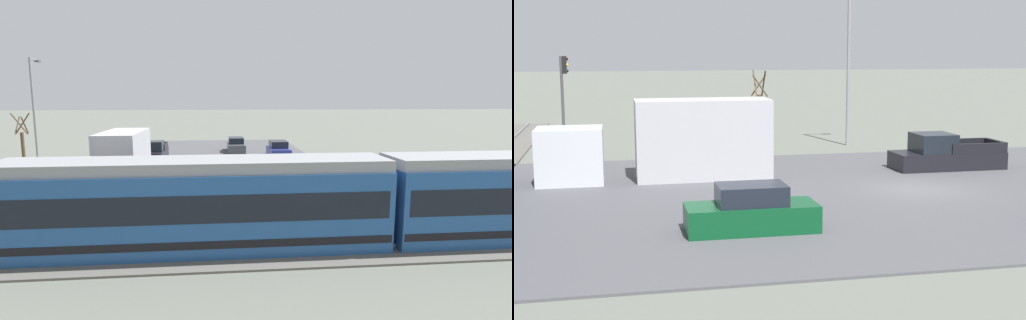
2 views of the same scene
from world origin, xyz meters
TOP-DOWN VIEW (x-y plane):
  - ground_plane at (0.00, 0.00)m, footprint 320.00×320.00m
  - road_surface at (0.00, 0.00)m, footprint 21.10×39.76m
  - rail_bed at (0.00, 19.62)m, footprint 61.99×4.40m
  - light_rail_tram at (-7.97, 19.62)m, footprint 29.26×2.62m
  - box_truck at (4.56, 9.91)m, footprint 2.40×10.37m
  - pickup_truck at (4.55, -3.52)m, footprint 2.10×5.47m
  - sedan_car_0 at (-5.35, 8.16)m, footprint 1.77×4.31m
  - sedan_car_1 at (-7.38, -4.02)m, footprint 1.88×4.45m
  - sedan_car_2 at (-3.43, -8.30)m, footprint 1.83×4.55m
  - street_tree at (12.64, 4.19)m, footprint 1.12×0.93m
  - street_lamp_near_crossing at (14.21, -1.89)m, footprint 0.36×1.95m

SIDE VIEW (x-z plane):
  - ground_plane at x=0.00m, z-range 0.00..0.00m
  - road_surface at x=0.00m, z-range 0.00..0.08m
  - rail_bed at x=0.00m, z-range -0.06..0.16m
  - sedan_car_2 at x=-3.43m, z-range -0.05..1.44m
  - sedan_car_0 at x=-5.35m, z-range -0.06..1.49m
  - sedan_car_1 at x=-7.38m, z-range -0.06..1.49m
  - pickup_truck at x=4.55m, z-range -0.14..1.63m
  - box_truck at x=4.56m, z-range -0.06..3.55m
  - light_rail_tram at x=-7.97m, z-range -0.54..4.05m
  - street_tree at x=12.64m, z-range -0.21..4.52m
  - street_lamp_near_crossing at x=14.21m, z-range 0.64..9.80m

